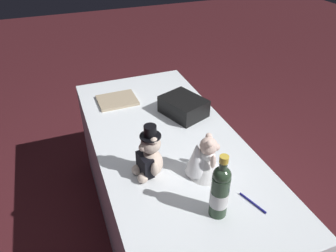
{
  "coord_description": "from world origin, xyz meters",
  "views": [
    {
      "loc": [
        1.34,
        -0.51,
        1.87
      ],
      "look_at": [
        0.0,
        0.0,
        0.89
      ],
      "focal_mm": 34.08,
      "sensor_mm": 36.0,
      "label": 1
    }
  ],
  "objects_px": {
    "teddy_bear_bride": "(204,159)",
    "signing_pen": "(254,204)",
    "gift_case_black": "(183,106)",
    "guestbook": "(117,100)",
    "teddy_bear_groom": "(149,157)",
    "champagne_bottle": "(220,191)"
  },
  "relations": [
    {
      "from": "champagne_bottle",
      "to": "gift_case_black",
      "type": "bearing_deg",
      "value": 167.47
    },
    {
      "from": "teddy_bear_groom",
      "to": "gift_case_black",
      "type": "distance_m",
      "value": 0.59
    },
    {
      "from": "champagne_bottle",
      "to": "teddy_bear_bride",
      "type": "bearing_deg",
      "value": 168.16
    },
    {
      "from": "champagne_bottle",
      "to": "gift_case_black",
      "type": "distance_m",
      "value": 0.81
    },
    {
      "from": "teddy_bear_groom",
      "to": "guestbook",
      "type": "xyz_separation_m",
      "value": [
        -0.76,
        0.01,
        -0.1
      ]
    },
    {
      "from": "teddy_bear_bride",
      "to": "signing_pen",
      "type": "xyz_separation_m",
      "value": [
        0.26,
        0.12,
        -0.09
      ]
    },
    {
      "from": "teddy_bear_groom",
      "to": "champagne_bottle",
      "type": "bearing_deg",
      "value": 30.39
    },
    {
      "from": "champagne_bottle",
      "to": "signing_pen",
      "type": "height_order",
      "value": "champagne_bottle"
    },
    {
      "from": "teddy_bear_bride",
      "to": "gift_case_black",
      "type": "height_order",
      "value": "teddy_bear_bride"
    },
    {
      "from": "guestbook",
      "to": "teddy_bear_bride",
      "type": "bearing_deg",
      "value": 14.46
    },
    {
      "from": "gift_case_black",
      "to": "teddy_bear_bride",
      "type": "bearing_deg",
      "value": -12.84
    },
    {
      "from": "teddy_bear_groom",
      "to": "signing_pen",
      "type": "height_order",
      "value": "teddy_bear_groom"
    },
    {
      "from": "teddy_bear_groom",
      "to": "champagne_bottle",
      "type": "distance_m",
      "value": 0.39
    },
    {
      "from": "teddy_bear_bride",
      "to": "champagne_bottle",
      "type": "height_order",
      "value": "champagne_bottle"
    },
    {
      "from": "teddy_bear_bride",
      "to": "guestbook",
      "type": "bearing_deg",
      "value": -164.67
    },
    {
      "from": "champagne_bottle",
      "to": "teddy_bear_groom",
      "type": "bearing_deg",
      "value": -149.61
    },
    {
      "from": "champagne_bottle",
      "to": "signing_pen",
      "type": "xyz_separation_m",
      "value": [
        0.02,
        0.17,
        -0.13
      ]
    },
    {
      "from": "teddy_bear_bride",
      "to": "gift_case_black",
      "type": "distance_m",
      "value": 0.56
    },
    {
      "from": "guestbook",
      "to": "teddy_bear_groom",
      "type": "bearing_deg",
      "value": -1.94
    },
    {
      "from": "gift_case_black",
      "to": "champagne_bottle",
      "type": "bearing_deg",
      "value": -12.53
    },
    {
      "from": "teddy_bear_groom",
      "to": "signing_pen",
      "type": "relative_size",
      "value": 1.91
    },
    {
      "from": "gift_case_black",
      "to": "signing_pen",
      "type": "bearing_deg",
      "value": -0.14
    }
  ]
}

